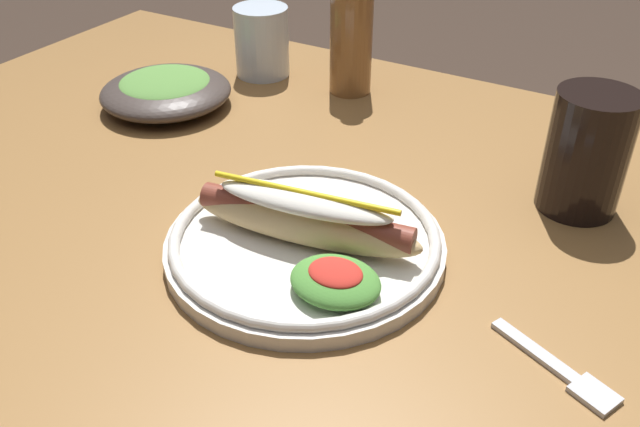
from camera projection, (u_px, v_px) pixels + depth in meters
name	position (u px, v px, depth m)	size (l,w,h in m)	color
dining_table	(319.00, 284.00, 0.80)	(1.36, 0.91, 0.74)	olive
hot_dog_plate	(307.00, 238.00, 0.68)	(0.28, 0.28, 0.08)	silver
fork	(562.00, 370.00, 0.56)	(0.12, 0.07, 0.00)	silver
soda_cup	(587.00, 153.00, 0.73)	(0.09, 0.09, 0.14)	black
water_cup	(262.00, 41.00, 1.05)	(0.08, 0.08, 0.11)	silver
glass_bottle	(351.00, 34.00, 0.98)	(0.06, 0.06, 0.22)	brown
side_bowl	(166.00, 90.00, 0.97)	(0.19, 0.19, 0.05)	#423833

